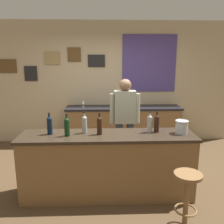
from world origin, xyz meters
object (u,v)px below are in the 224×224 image
object	(u,v)px
ice_bucket	(182,127)
wine_glass_b	(111,101)
wine_bottle_e	(150,123)
wine_bottle_d	(99,125)
wine_glass_a	(83,102)
wine_bottle_a	(50,125)
coffee_mug	(132,105)
bar_stool	(187,191)
wine_bottle_f	(157,123)
wine_bottle_b	(67,126)
bartender	(125,118)
wine_bottle_c	(84,124)

from	to	relation	value
ice_bucket	wine_glass_b	size ratio (longest dim) A/B	1.21
wine_bottle_e	ice_bucket	size ratio (longest dim) A/B	1.63
wine_bottle_d	wine_glass_a	distance (m)	2.10
wine_bottle_a	wine_glass_b	xyz separation A→B (m)	(0.93, 2.09, -0.05)
wine_bottle_a	wine_bottle_e	world-z (taller)	same
wine_bottle_e	coffee_mug	xyz separation A→B (m)	(-0.01, 1.99, -0.11)
bar_stool	ice_bucket	size ratio (longest dim) A/B	3.62
wine_bottle_f	wine_bottle_a	bearing A→B (deg)	-178.50
wine_bottle_b	wine_bottle_e	xyz separation A→B (m)	(1.15, 0.12, 0.00)
wine_glass_a	wine_bottle_e	bearing A→B (deg)	-61.13
wine_bottle_e	wine_bottle_b	bearing A→B (deg)	-174.02
wine_glass_b	ice_bucket	bearing A→B (deg)	-66.79
wine_bottle_e	bar_stool	bearing A→B (deg)	-69.92
bartender	bar_stool	distance (m)	1.73
wine_bottle_b	wine_glass_a	bearing A→B (deg)	88.63
wine_bottle_b	wine_bottle_e	world-z (taller)	same
wine_bottle_c	coffee_mug	xyz separation A→B (m)	(0.91, 2.00, -0.11)
wine_bottle_f	wine_glass_a	world-z (taller)	wine_bottle_f
wine_bottle_d	wine_bottle_e	distance (m)	0.72
bar_stool	wine_bottle_f	distance (m)	1.02
wine_bottle_d	wine_bottle_f	world-z (taller)	same
wine_glass_b	bartender	bearing A→B (deg)	-81.78
wine_bottle_c	coffee_mug	size ratio (longest dim) A/B	2.45
wine_bottle_f	ice_bucket	distance (m)	0.35
wine_bottle_a	ice_bucket	xyz separation A→B (m)	(1.84, -0.03, -0.04)
wine_glass_a	wine_bottle_d	bearing A→B (deg)	-79.36
wine_bottle_b	ice_bucket	distance (m)	1.59
bar_stool	wine_glass_b	size ratio (longest dim) A/B	4.39
wine_bottle_e	coffee_mug	distance (m)	2.00
ice_bucket	wine_glass_a	world-z (taller)	ice_bucket
wine_glass_a	coffee_mug	xyz separation A→B (m)	(1.09, -0.00, -0.06)
wine_bottle_d	wine_bottle_e	size ratio (longest dim) A/B	1.00
wine_bottle_a	wine_bottle_b	bearing A→B (deg)	-18.67
wine_bottle_e	wine_bottle_f	xyz separation A→B (m)	(0.10, 0.00, 0.00)
wine_bottle_d	wine_bottle_b	bearing A→B (deg)	-173.71
bartender	wine_bottle_b	distance (m)	1.24
ice_bucket	bartender	bearing A→B (deg)	131.14
wine_glass_b	wine_bottle_b	bearing A→B (deg)	-107.36
coffee_mug	wine_bottle_a	bearing A→B (deg)	-124.37
wine_bottle_c	wine_bottle_d	world-z (taller)	same
wine_bottle_d	ice_bucket	xyz separation A→B (m)	(1.15, 0.00, -0.04)
ice_bucket	bar_stool	bearing A→B (deg)	-101.27
wine_bottle_c	ice_bucket	distance (m)	1.37
bar_stool	wine_glass_a	size ratio (longest dim) A/B	4.39
wine_bottle_b	wine_bottle_c	xyz separation A→B (m)	(0.23, 0.12, 0.00)
bar_stool	wine_bottle_c	bearing A→B (deg)	146.63
wine_bottle_c	wine_bottle_d	xyz separation A→B (m)	(0.21, -0.07, 0.00)
wine_bottle_f	wine_bottle_b	bearing A→B (deg)	-174.34
wine_bottle_f	coffee_mug	xyz separation A→B (m)	(-0.12, 1.99, -0.11)
wine_bottle_b	wine_bottle_d	bearing A→B (deg)	6.29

